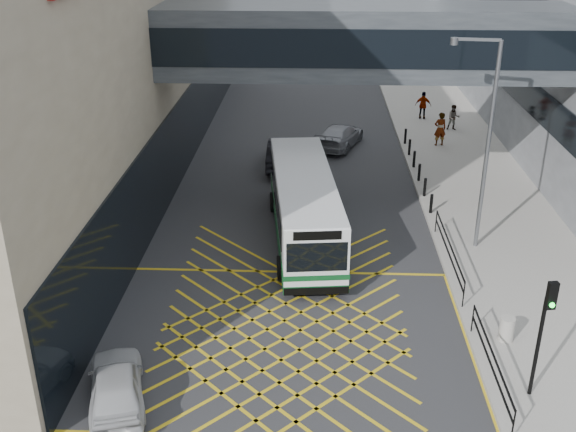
# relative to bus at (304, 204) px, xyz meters

# --- Properties ---
(ground) EXTENTS (120.00, 120.00, 0.00)m
(ground) POSITION_rel_bus_xyz_m (-0.52, -7.52, -1.54)
(ground) COLOR #333335
(skybridge) EXTENTS (20.00, 4.10, 3.00)m
(skybridge) POSITION_rel_bus_xyz_m (2.48, 4.48, 5.96)
(skybridge) COLOR #3D4247
(skybridge) RESTS_ON ground
(pavement) EXTENTS (6.00, 54.00, 0.16)m
(pavement) POSITION_rel_bus_xyz_m (8.48, 7.48, -1.46)
(pavement) COLOR #A59F97
(pavement) RESTS_ON ground
(box_junction) EXTENTS (12.00, 9.00, 0.01)m
(box_junction) POSITION_rel_bus_xyz_m (-0.52, -7.52, -1.54)
(box_junction) COLOR gold
(box_junction) RESTS_ON ground
(bus) EXTENTS (3.44, 10.44, 2.87)m
(bus) POSITION_rel_bus_xyz_m (0.00, 0.00, 0.00)
(bus) COLOR white
(bus) RESTS_ON ground
(car_white) EXTENTS (2.71, 4.35, 1.29)m
(car_white) POSITION_rel_bus_xyz_m (-5.02, -10.81, -0.89)
(car_white) COLOR silver
(car_white) RESTS_ON ground
(car_dark) EXTENTS (1.95, 4.90, 1.53)m
(car_dark) POSITION_rel_bus_xyz_m (-1.28, 8.87, -0.78)
(car_dark) COLOR black
(car_dark) RESTS_ON ground
(car_silver) EXTENTS (3.32, 4.93, 1.41)m
(car_silver) POSITION_rel_bus_xyz_m (1.86, 12.27, -0.83)
(car_silver) COLOR gray
(car_silver) RESTS_ON ground
(traffic_light) EXTENTS (0.29, 0.45, 3.76)m
(traffic_light) POSITION_rel_bus_xyz_m (6.67, -10.19, 1.07)
(traffic_light) COLOR black
(traffic_light) RESTS_ON pavement
(street_lamp) EXTENTS (1.90, 0.42, 8.35)m
(street_lamp) POSITION_rel_bus_xyz_m (6.89, -0.73, 3.38)
(street_lamp) COLOR slate
(street_lamp) RESTS_ON pavement
(litter_bin) EXTENTS (0.47, 0.47, 0.82)m
(litter_bin) POSITION_rel_bus_xyz_m (6.63, -7.46, -0.97)
(litter_bin) COLOR #ADA89E
(litter_bin) RESTS_ON pavement
(kerb_railings) EXTENTS (0.05, 12.54, 1.00)m
(kerb_railings) POSITION_rel_bus_xyz_m (5.63, -5.74, -0.66)
(kerb_railings) COLOR black
(kerb_railings) RESTS_ON pavement
(bollards) EXTENTS (0.14, 10.14, 0.90)m
(bollards) POSITION_rel_bus_xyz_m (5.73, 7.48, -0.93)
(bollards) COLOR black
(bollards) RESTS_ON pavement
(pedestrian_a) EXTENTS (0.88, 0.71, 1.96)m
(pedestrian_a) POSITION_rel_bus_xyz_m (7.67, 12.27, -0.40)
(pedestrian_a) COLOR gray
(pedestrian_a) RESTS_ON pavement
(pedestrian_b) EXTENTS (0.79, 0.49, 1.57)m
(pedestrian_b) POSITION_rel_bus_xyz_m (9.03, 15.37, -0.59)
(pedestrian_b) COLOR gray
(pedestrian_b) RESTS_ON pavement
(pedestrian_c) EXTENTS (1.15, 0.76, 1.79)m
(pedestrian_c) POSITION_rel_bus_xyz_m (7.48, 17.79, -0.48)
(pedestrian_c) COLOR gray
(pedestrian_c) RESTS_ON pavement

